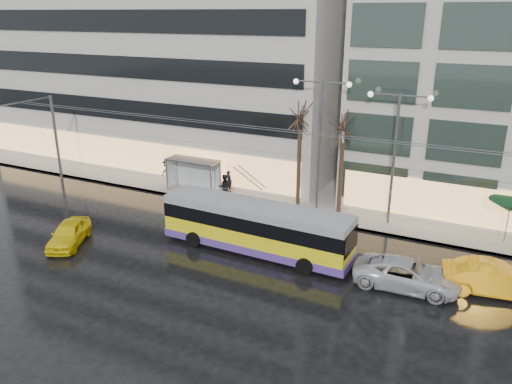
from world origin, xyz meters
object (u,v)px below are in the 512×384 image
Objects in this scene: trolleybus at (256,229)px; taxi_a at (69,233)px; bus_shelter at (190,167)px; street_lamp_near at (320,129)px.

taxi_a is (-10.60, -4.10, -0.73)m from trolleybus.
taxi_a is (-1.36, -11.38, -1.25)m from bus_shelter.
street_lamp_near is (10.38, 0.11, 4.03)m from bus_shelter.
trolleybus reaches higher than taxi_a.
trolleybus is 11.77m from bus_shelter.
taxi_a is at bearing -135.63° from street_lamp_near.
taxi_a is at bearing -158.83° from trolleybus.
bus_shelter is at bearing 141.78° from trolleybus.
bus_shelter is at bearing -179.37° from street_lamp_near.
trolleybus reaches higher than bus_shelter.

